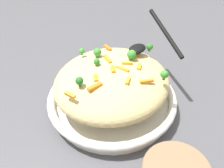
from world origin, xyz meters
TOP-DOWN VIEW (x-y plane):
  - ground_plane at (0.00, 0.00)m, footprint 2.40×2.40m
  - serving_bowl at (0.00, 0.00)m, footprint 0.36×0.36m
  - pasta_mound at (0.00, 0.00)m, footprint 0.32×0.30m
  - carrot_piece_0 at (-0.08, -0.02)m, footprint 0.04×0.02m
  - carrot_piece_1 at (0.04, -0.02)m, footprint 0.03×0.03m
  - carrot_piece_2 at (-0.01, -0.06)m, footprint 0.03×0.02m
  - carrot_piece_3 at (0.05, -0.05)m, footprint 0.03×0.02m
  - carrot_piece_4 at (-0.14, 0.00)m, footprint 0.01×0.03m
  - carrot_piece_5 at (-0.01, -0.01)m, footprint 0.02×0.03m
  - carrot_piece_6 at (-0.06, -0.00)m, footprint 0.02×0.03m
  - carrot_piece_7 at (0.09, 0.00)m, footprint 0.03×0.03m
  - carrot_piece_8 at (0.01, -0.02)m, footprint 0.02×0.04m
  - carrot_piece_9 at (0.07, 0.08)m, footprint 0.01×0.03m
  - carrot_piece_10 at (0.02, -0.10)m, footprint 0.03×0.03m
  - carrot_piece_11 at (0.02, 0.03)m, footprint 0.02×0.04m
  - broccoli_floret_0 at (-0.10, 0.01)m, footprint 0.02×0.02m
  - broccoli_floret_1 at (0.01, 0.07)m, footprint 0.02×0.02m
  - broccoli_floret_2 at (0.14, -0.02)m, footprint 0.02×0.02m
  - broccoli_floret_3 at (-0.02, 0.04)m, footprint 0.02×0.02m
  - broccoli_floret_4 at (0.06, -0.01)m, footprint 0.03×0.03m
  - broccoli_floret_5 at (-0.01, 0.11)m, footprint 0.02×0.02m
  - broccoli_floret_6 at (0.06, -0.12)m, footprint 0.02×0.02m
  - serving_spoon at (0.14, -0.01)m, footprint 0.15×0.17m

SIDE VIEW (x-z plane):
  - ground_plane at x=0.00m, z-range 0.00..0.00m
  - serving_bowl at x=0.00m, z-range 0.00..0.05m
  - pasta_mound at x=0.00m, z-range 0.04..0.14m
  - carrot_piece_7 at x=0.09m, z-range 0.13..0.14m
  - carrot_piece_9 at x=0.07m, z-range 0.13..0.14m
  - carrot_piece_10 at x=0.02m, z-range 0.13..0.14m
  - carrot_piece_4 at x=-0.14m, z-range 0.13..0.14m
  - carrot_piece_0 at x=-0.08m, z-range 0.13..0.14m
  - carrot_piece_3 at x=0.05m, z-range 0.13..0.14m
  - carrot_piece_6 at x=-0.06m, z-range 0.14..0.14m
  - carrot_piece_2 at x=-0.01m, z-range 0.14..0.14m
  - carrot_piece_8 at x=0.01m, z-range 0.14..0.14m
  - carrot_piece_1 at x=0.04m, z-range 0.14..0.14m
  - carrot_piece_11 at x=0.02m, z-range 0.14..0.15m
  - carrot_piece_5 at x=-0.01m, z-range 0.14..0.15m
  - broccoli_floret_5 at x=-0.01m, z-range 0.14..0.16m
  - broccoli_floret_2 at x=0.14m, z-range 0.14..0.16m
  - broccoli_floret_0 at x=-0.10m, z-range 0.14..0.16m
  - broccoli_floret_6 at x=0.06m, z-range 0.14..0.16m
  - broccoli_floret_3 at x=-0.02m, z-range 0.14..0.16m
  - broccoli_floret_1 at x=0.01m, z-range 0.14..0.16m
  - broccoli_floret_4 at x=0.06m, z-range 0.14..0.17m
  - serving_spoon at x=0.14m, z-range 0.12..0.20m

